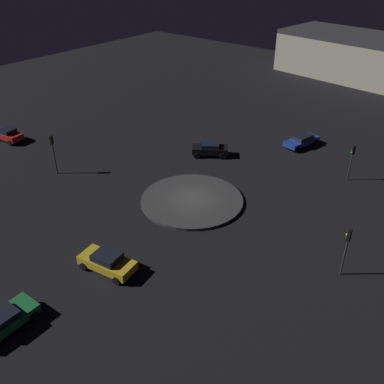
{
  "coord_description": "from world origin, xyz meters",
  "views": [
    {
      "loc": [
        26.17,
        21.01,
        21.32
      ],
      "look_at": [
        0.0,
        0.0,
        1.0
      ],
      "focal_mm": 39.83,
      "sensor_mm": 36.0,
      "label": 1
    }
  ],
  "objects_px": {
    "car_red": "(8,135)",
    "car_blue": "(302,140)",
    "car_green": "(4,320)",
    "traffic_light_north": "(347,243)",
    "traffic_light_south": "(53,147)",
    "car_black": "(210,149)",
    "car_yellow": "(107,262)",
    "traffic_light_northwest": "(352,156)"
  },
  "relations": [
    {
      "from": "car_black",
      "to": "car_green",
      "type": "xyz_separation_m",
      "value": [
        27.81,
        4.63,
        -0.07
      ]
    },
    {
      "from": "car_green",
      "to": "car_yellow",
      "type": "bearing_deg",
      "value": -8.36
    },
    {
      "from": "car_blue",
      "to": "traffic_light_northwest",
      "type": "bearing_deg",
      "value": 71.23
    },
    {
      "from": "car_black",
      "to": "traffic_light_north",
      "type": "bearing_deg",
      "value": -62.59
    },
    {
      "from": "car_red",
      "to": "car_blue",
      "type": "xyz_separation_m",
      "value": [
        -20.76,
        28.22,
        -0.08
      ]
    },
    {
      "from": "car_green",
      "to": "traffic_light_south",
      "type": "xyz_separation_m",
      "value": [
        -14.51,
        -14.54,
        2.26
      ]
    },
    {
      "from": "car_blue",
      "to": "car_yellow",
      "type": "xyz_separation_m",
      "value": [
        28.86,
        -1.32,
        0.05
      ]
    },
    {
      "from": "car_black",
      "to": "traffic_light_south",
      "type": "xyz_separation_m",
      "value": [
        13.31,
        -9.9,
        2.2
      ]
    },
    {
      "from": "car_yellow",
      "to": "car_red",
      "type": "bearing_deg",
      "value": -25.65
    },
    {
      "from": "car_black",
      "to": "traffic_light_northwest",
      "type": "relative_size",
      "value": 1.11
    },
    {
      "from": "car_green",
      "to": "car_red",
      "type": "bearing_deg",
      "value": 56.7
    },
    {
      "from": "car_blue",
      "to": "traffic_light_north",
      "type": "height_order",
      "value": "traffic_light_north"
    },
    {
      "from": "car_yellow",
      "to": "traffic_light_north",
      "type": "relative_size",
      "value": 1.13
    },
    {
      "from": "car_red",
      "to": "car_yellow",
      "type": "distance_m",
      "value": 28.1
    },
    {
      "from": "car_blue",
      "to": "car_black",
      "type": "bearing_deg",
      "value": -24.64
    },
    {
      "from": "car_blue",
      "to": "car_green",
      "type": "xyz_separation_m",
      "value": [
        36.61,
        -2.19,
        0.02
      ]
    },
    {
      "from": "car_blue",
      "to": "car_black",
      "type": "distance_m",
      "value": 11.13
    },
    {
      "from": "car_black",
      "to": "traffic_light_northwest",
      "type": "bearing_deg",
      "value": -19.02
    },
    {
      "from": "traffic_light_northwest",
      "to": "traffic_light_south",
      "type": "xyz_separation_m",
      "value": [
        17.52,
        -24.08,
        0.28
      ]
    },
    {
      "from": "car_red",
      "to": "car_green",
      "type": "bearing_deg",
      "value": 142.24
    },
    {
      "from": "car_black",
      "to": "car_yellow",
      "type": "distance_m",
      "value": 20.8
    },
    {
      "from": "car_green",
      "to": "traffic_light_north",
      "type": "distance_m",
      "value": 23.26
    },
    {
      "from": "car_yellow",
      "to": "traffic_light_north",
      "type": "height_order",
      "value": "traffic_light_north"
    },
    {
      "from": "car_blue",
      "to": "car_black",
      "type": "xyz_separation_m",
      "value": [
        8.8,
        -6.82,
        0.09
      ]
    },
    {
      "from": "car_blue",
      "to": "traffic_light_northwest",
      "type": "height_order",
      "value": "traffic_light_northwest"
    },
    {
      "from": "car_red",
      "to": "car_black",
      "type": "distance_m",
      "value": 24.52
    },
    {
      "from": "car_red",
      "to": "traffic_light_northwest",
      "type": "distance_m",
      "value": 39.13
    },
    {
      "from": "car_yellow",
      "to": "car_black",
      "type": "bearing_deg",
      "value": -83.55
    },
    {
      "from": "car_black",
      "to": "car_yellow",
      "type": "relative_size",
      "value": 0.93
    },
    {
      "from": "car_black",
      "to": "car_green",
      "type": "bearing_deg",
      "value": -116.12
    },
    {
      "from": "car_black",
      "to": "car_green",
      "type": "relative_size",
      "value": 1.02
    },
    {
      "from": "car_green",
      "to": "traffic_light_northwest",
      "type": "height_order",
      "value": "traffic_light_northwest"
    },
    {
      "from": "traffic_light_south",
      "to": "car_black",
      "type": "bearing_deg",
      "value": 35.76
    },
    {
      "from": "car_black",
      "to": "traffic_light_northwest",
      "type": "height_order",
      "value": "traffic_light_northwest"
    },
    {
      "from": "car_blue",
      "to": "traffic_light_northwest",
      "type": "relative_size",
      "value": 1.26
    },
    {
      "from": "car_yellow",
      "to": "traffic_light_north",
      "type": "distance_m",
      "value": 17.21
    },
    {
      "from": "traffic_light_north",
      "to": "traffic_light_south",
      "type": "height_order",
      "value": "traffic_light_south"
    },
    {
      "from": "traffic_light_northwest",
      "to": "car_red",
      "type": "bearing_deg",
      "value": -28.65
    },
    {
      "from": "car_blue",
      "to": "traffic_light_northwest",
      "type": "xyz_separation_m",
      "value": [
        4.58,
        7.36,
        2.01
      ]
    },
    {
      "from": "car_yellow",
      "to": "car_green",
      "type": "height_order",
      "value": "car_yellow"
    },
    {
      "from": "traffic_light_northwest",
      "to": "car_green",
      "type": "bearing_deg",
      "value": 20.31
    },
    {
      "from": "traffic_light_northwest",
      "to": "traffic_light_south",
      "type": "bearing_deg",
      "value": -17.05
    }
  ]
}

